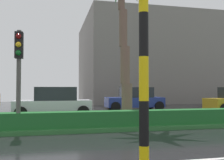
{
  "coord_description": "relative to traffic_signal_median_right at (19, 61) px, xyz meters",
  "views": [
    {
      "loc": [
        5.42,
        -3.36,
        1.65
      ],
      "look_at": [
        9.16,
        13.35,
        2.19
      ],
      "focal_mm": 41.23,
      "sensor_mm": 36.0,
      "label": 1
    }
  ],
  "objects": [
    {
      "name": "car_in_traffic_third",
      "position": [
        7.21,
        8.78,
        -1.82
      ],
      "size": [
        4.3,
        2.02,
        1.72
      ],
      "rotation": [
        0.0,
        0.0,
        3.14
      ],
      "color": "navy",
      "rests_on": "ground_plane"
    },
    {
      "name": "traffic_signal_foreground",
      "position": [
        2.69,
        -5.85,
        0.33
      ],
      "size": [
        0.28,
        0.43,
        4.33
      ],
      "rotation": [
        0.0,
        0.0,
        3.14
      ],
      "color": "yellow",
      "rests_on": "ground_plane"
    },
    {
      "name": "building_far_right",
      "position": [
        15.08,
        22.05,
        2.42
      ],
      "size": [
        20.38,
        15.29,
        10.12
      ],
      "color": "slate",
      "rests_on": "ground_plane"
    },
    {
      "name": "car_in_traffic_second",
      "position": [
        1.24,
        5.35,
        -1.82
      ],
      "size": [
        4.3,
        2.02,
        1.72
      ],
      "rotation": [
        0.0,
        0.0,
        3.14
      ],
      "color": "silver",
      "rests_on": "ground_plane"
    },
    {
      "name": "traffic_signal_median_right",
      "position": [
        0.0,
        0.0,
        0.0
      ],
      "size": [
        0.28,
        0.43,
        3.62
      ],
      "color": "#4C4C47",
      "rests_on": "median_strip"
    }
  ]
}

